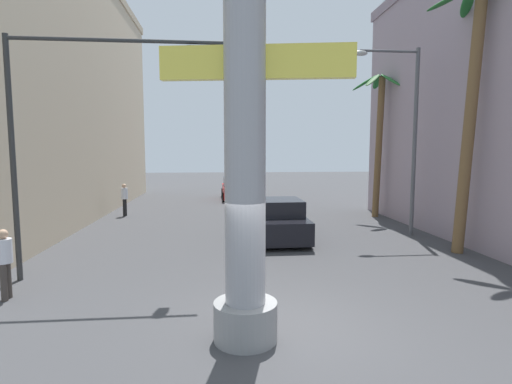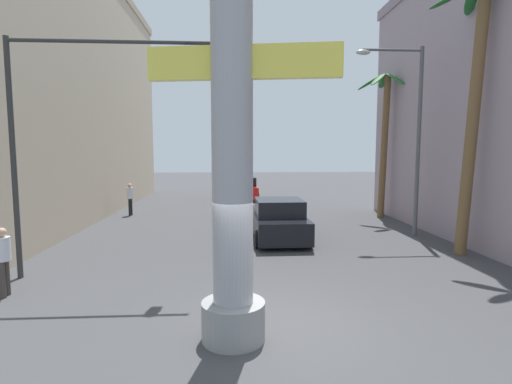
{
  "view_description": "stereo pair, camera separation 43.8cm",
  "coord_description": "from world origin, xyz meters",
  "px_view_note": "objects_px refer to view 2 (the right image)",
  "views": [
    {
      "loc": [
        -1.28,
        -7.24,
        3.38
      ],
      "look_at": [
        0.0,
        6.36,
        1.97
      ],
      "focal_mm": 28.0,
      "sensor_mm": 36.0,
      "label": 1
    },
    {
      "loc": [
        -0.84,
        -7.28,
        3.38
      ],
      "look_at": [
        0.0,
        6.36,
        1.97
      ],
      "focal_mm": 28.0,
      "sensor_mm": 36.0,
      "label": 2
    }
  ],
  "objects_px": {
    "palm_tree_mid_right": "(384,128)",
    "pedestrian_curb_left": "(3,257)",
    "car_lead": "(278,220)",
    "traffic_light_mast": "(75,111)",
    "street_lamp": "(409,123)",
    "neon_sign_pole": "(232,61)",
    "car_far": "(243,189)",
    "pedestrian_far_left": "(130,197)",
    "palm_tree_near_right": "(473,97)"
  },
  "relations": [
    {
      "from": "palm_tree_mid_right",
      "to": "traffic_light_mast",
      "type": "bearing_deg",
      "value": -142.43
    },
    {
      "from": "street_lamp",
      "to": "palm_tree_near_right",
      "type": "xyz_separation_m",
      "value": [
        0.74,
        -2.92,
        0.61
      ]
    },
    {
      "from": "car_lead",
      "to": "pedestrian_curb_left",
      "type": "xyz_separation_m",
      "value": [
        -7.08,
        -5.8,
        0.25
      ]
    },
    {
      "from": "pedestrian_curb_left",
      "to": "car_lead",
      "type": "bearing_deg",
      "value": 39.31
    },
    {
      "from": "neon_sign_pole",
      "to": "car_lead",
      "type": "height_order",
      "value": "neon_sign_pole"
    },
    {
      "from": "traffic_light_mast",
      "to": "palm_tree_mid_right",
      "type": "bearing_deg",
      "value": 37.57
    },
    {
      "from": "street_lamp",
      "to": "neon_sign_pole",
      "type": "bearing_deg",
      "value": -129.22
    },
    {
      "from": "street_lamp",
      "to": "palm_tree_mid_right",
      "type": "bearing_deg",
      "value": 80.52
    },
    {
      "from": "street_lamp",
      "to": "pedestrian_curb_left",
      "type": "bearing_deg",
      "value": -153.85
    },
    {
      "from": "street_lamp",
      "to": "palm_tree_mid_right",
      "type": "distance_m",
      "value": 4.47
    },
    {
      "from": "palm_tree_mid_right",
      "to": "pedestrian_curb_left",
      "type": "distance_m",
      "value": 17.0
    },
    {
      "from": "street_lamp",
      "to": "palm_tree_mid_right",
      "type": "height_order",
      "value": "street_lamp"
    },
    {
      "from": "pedestrian_far_left",
      "to": "car_far",
      "type": "bearing_deg",
      "value": 48.27
    },
    {
      "from": "car_far",
      "to": "pedestrian_curb_left",
      "type": "distance_m",
      "value": 19.59
    },
    {
      "from": "neon_sign_pole",
      "to": "palm_tree_mid_right",
      "type": "distance_m",
      "value": 14.98
    },
    {
      "from": "palm_tree_near_right",
      "to": "pedestrian_far_left",
      "type": "relative_size",
      "value": 5.09
    },
    {
      "from": "car_lead",
      "to": "car_far",
      "type": "bearing_deg",
      "value": 94.47
    },
    {
      "from": "car_far",
      "to": "palm_tree_near_right",
      "type": "bearing_deg",
      "value": -66.13
    },
    {
      "from": "palm_tree_near_right",
      "to": "street_lamp",
      "type": "bearing_deg",
      "value": 104.15
    },
    {
      "from": "traffic_light_mast",
      "to": "pedestrian_curb_left",
      "type": "height_order",
      "value": "traffic_light_mast"
    },
    {
      "from": "traffic_light_mast",
      "to": "car_far",
      "type": "xyz_separation_m",
      "value": [
        4.83,
        17.22,
        -3.68
      ]
    },
    {
      "from": "car_lead",
      "to": "car_far",
      "type": "xyz_separation_m",
      "value": [
        -1.0,
        12.83,
        0.03
      ]
    },
    {
      "from": "car_lead",
      "to": "pedestrian_far_left",
      "type": "height_order",
      "value": "pedestrian_far_left"
    },
    {
      "from": "pedestrian_far_left",
      "to": "pedestrian_curb_left",
      "type": "bearing_deg",
      "value": -89.86
    },
    {
      "from": "car_far",
      "to": "pedestrian_far_left",
      "type": "distance_m",
      "value": 9.18
    },
    {
      "from": "palm_tree_mid_right",
      "to": "car_far",
      "type": "bearing_deg",
      "value": 129.95
    },
    {
      "from": "street_lamp",
      "to": "traffic_light_mast",
      "type": "relative_size",
      "value": 1.17
    },
    {
      "from": "palm_tree_mid_right",
      "to": "pedestrian_far_left",
      "type": "xyz_separation_m",
      "value": [
        -12.99,
        1.36,
        -3.51
      ]
    },
    {
      "from": "neon_sign_pole",
      "to": "car_far",
      "type": "relative_size",
      "value": 2.34
    },
    {
      "from": "neon_sign_pole",
      "to": "palm_tree_near_right",
      "type": "distance_m",
      "value": 9.45
    },
    {
      "from": "traffic_light_mast",
      "to": "palm_tree_near_right",
      "type": "height_order",
      "value": "palm_tree_near_right"
    },
    {
      "from": "street_lamp",
      "to": "car_far",
      "type": "height_order",
      "value": "street_lamp"
    },
    {
      "from": "street_lamp",
      "to": "pedestrian_far_left",
      "type": "xyz_separation_m",
      "value": [
        -12.25,
        5.78,
        -3.47
      ]
    },
    {
      "from": "pedestrian_far_left",
      "to": "traffic_light_mast",
      "type": "bearing_deg",
      "value": -82.96
    },
    {
      "from": "neon_sign_pole",
      "to": "traffic_light_mast",
      "type": "height_order",
      "value": "neon_sign_pole"
    },
    {
      "from": "pedestrian_curb_left",
      "to": "palm_tree_mid_right",
      "type": "bearing_deg",
      "value": 38.78
    },
    {
      "from": "neon_sign_pole",
      "to": "pedestrian_far_left",
      "type": "relative_size",
      "value": 5.94
    },
    {
      "from": "car_far",
      "to": "palm_tree_near_right",
      "type": "distance_m",
      "value": 17.54
    },
    {
      "from": "traffic_light_mast",
      "to": "pedestrian_far_left",
      "type": "xyz_separation_m",
      "value": [
        -1.28,
        10.37,
        -3.43
      ]
    },
    {
      "from": "neon_sign_pole",
      "to": "palm_tree_near_right",
      "type": "height_order",
      "value": "neon_sign_pole"
    },
    {
      "from": "car_lead",
      "to": "palm_tree_mid_right",
      "type": "relative_size",
      "value": 0.64
    },
    {
      "from": "palm_tree_near_right",
      "to": "pedestrian_curb_left",
      "type": "height_order",
      "value": "palm_tree_near_right"
    },
    {
      "from": "car_far",
      "to": "pedestrian_far_left",
      "type": "bearing_deg",
      "value": -131.73
    },
    {
      "from": "traffic_light_mast",
      "to": "car_lead",
      "type": "relative_size",
      "value": 1.36
    },
    {
      "from": "car_lead",
      "to": "palm_tree_mid_right",
      "type": "xyz_separation_m",
      "value": [
        5.88,
        4.61,
        3.8
      ]
    },
    {
      "from": "traffic_light_mast",
      "to": "street_lamp",
      "type": "bearing_deg",
      "value": 22.72
    },
    {
      "from": "neon_sign_pole",
      "to": "street_lamp",
      "type": "height_order",
      "value": "neon_sign_pole"
    },
    {
      "from": "car_lead",
      "to": "palm_tree_near_right",
      "type": "relative_size",
      "value": 0.54
    },
    {
      "from": "pedestrian_curb_left",
      "to": "car_far",
      "type": "bearing_deg",
      "value": 71.92
    },
    {
      "from": "traffic_light_mast",
      "to": "pedestrian_curb_left",
      "type": "bearing_deg",
      "value": -131.66
    }
  ]
}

